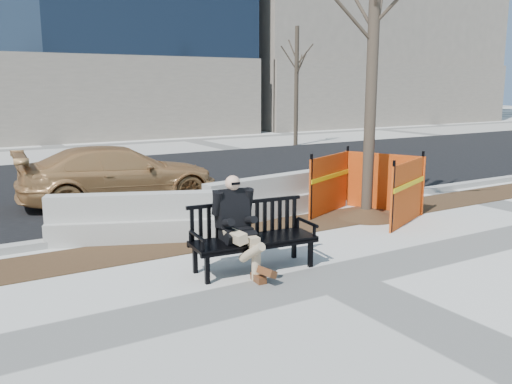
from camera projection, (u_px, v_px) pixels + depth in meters
ground at (332, 277)px, 7.53m from camera, size 120.00×120.00×0.00m
mulch_strip at (240, 234)px, 9.72m from camera, size 40.00×1.20×0.02m
asphalt_street at (130, 182)px, 14.93m from camera, size 60.00×10.40×0.01m
curb at (216, 220)px, 10.50m from camera, size 60.00×0.25×0.12m
bench at (254, 270)px, 7.84m from camera, size 1.90×0.83×0.98m
seated_man at (236, 271)px, 7.77m from camera, size 0.68×1.03×1.37m
tree_fence at (366, 218)px, 10.93m from camera, size 3.50×3.50×6.59m
sedan at (121, 202)px, 12.36m from camera, size 4.54×2.16×1.28m
jersey_barrier_left at (136, 241)px, 9.31m from camera, size 2.91×1.65×0.83m
jersey_barrier_right at (266, 217)px, 11.00m from camera, size 2.96×1.00×0.83m
far_tree_right at (296, 145)px, 24.06m from camera, size 2.37×2.37×5.49m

